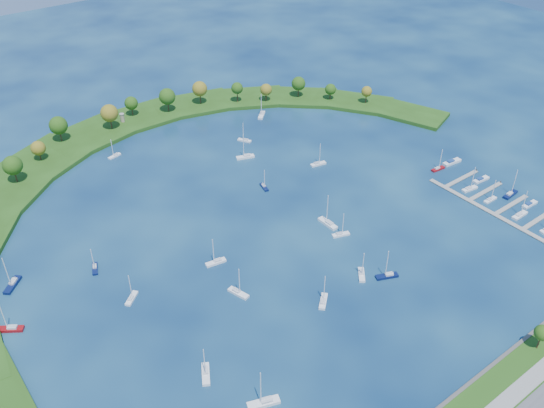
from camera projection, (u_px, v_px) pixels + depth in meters
ground at (270, 222)px, 245.33m from camera, size 700.00×700.00×0.00m
breakwater at (115, 205)px, 253.23m from camera, size 286.74×247.64×2.00m
breakwater_trees at (119, 135)px, 285.62m from camera, size 241.18×93.72×14.42m
harbor_tower at (122, 118)px, 313.99m from camera, size 2.60×2.60×4.74m
dock_system at (519, 216)px, 248.20m from camera, size 24.28×82.00×1.60m
moored_boat_0 at (245, 156)px, 287.51m from camera, size 9.21×5.38×13.07m
moored_boat_1 at (387, 275)px, 216.64m from camera, size 8.68×5.61×12.42m
moored_boat_2 at (318, 163)px, 282.14m from camera, size 8.04×3.70×11.41m
moored_boat_3 at (115, 155)px, 288.45m from camera, size 6.93×3.31×9.83m
moored_boat_4 at (10, 328)px, 195.19m from camera, size 8.66×7.04×12.96m
moored_boat_5 at (264, 186)px, 265.77m from camera, size 3.39×6.87×9.72m
moored_boat_6 at (262, 114)px, 324.82m from camera, size 8.29×8.00×13.24m
moored_boat_7 at (264, 402)px, 171.50m from camera, size 10.04×5.87×14.25m
moored_boat_8 at (341, 234)px, 237.08m from camera, size 7.50×4.32×10.64m
moored_boat_9 at (328, 223)px, 242.98m from camera, size 2.74×9.64×14.15m
moored_boat_10 at (323, 301)px, 205.85m from camera, size 7.45×6.84×11.64m
moored_boat_11 at (131, 298)px, 207.14m from camera, size 6.83×6.18×10.61m
moored_boat_13 at (362, 274)px, 217.35m from camera, size 6.65×7.24×11.31m
moored_boat_14 at (216, 261)px, 223.05m from camera, size 8.25×3.48×11.75m
moored_boat_15 at (245, 140)px, 301.38m from camera, size 5.26×7.15×10.44m
moored_boat_16 at (206, 373)px, 180.15m from camera, size 6.22×8.43×12.32m
moored_boat_17 at (238, 292)px, 209.33m from camera, size 4.51×8.60×12.17m
moored_boat_18 at (12, 284)px, 212.75m from camera, size 8.46×8.53×13.79m
moored_boat_19 at (95, 268)px, 220.18m from camera, size 4.46×7.16×10.21m
docked_boat_4 at (520, 215)px, 247.81m from camera, size 8.45×2.40×12.40m
docked_boat_5 at (530, 204)px, 254.54m from camera, size 8.32×2.66×1.68m
docked_boat_6 at (490, 199)px, 257.32m from camera, size 7.10×2.04×10.42m
docked_boat_7 at (510, 194)px, 260.60m from camera, size 9.02×3.20×13.00m
docked_boat_8 at (470, 188)px, 264.35m from camera, size 8.21×3.31×11.73m
docked_boat_9 at (481, 179)px, 270.76m from camera, size 8.95×3.18×1.79m
docked_boat_10 at (438, 168)px, 278.47m from camera, size 7.42×2.68×10.69m
docked_boat_11 at (452, 162)px, 283.41m from camera, size 10.30×3.79×2.06m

